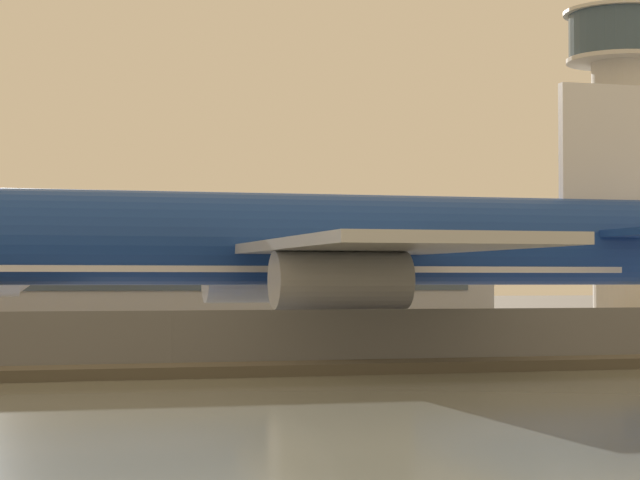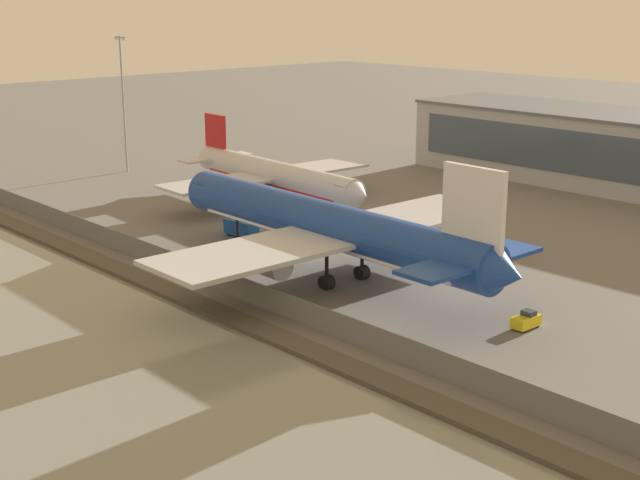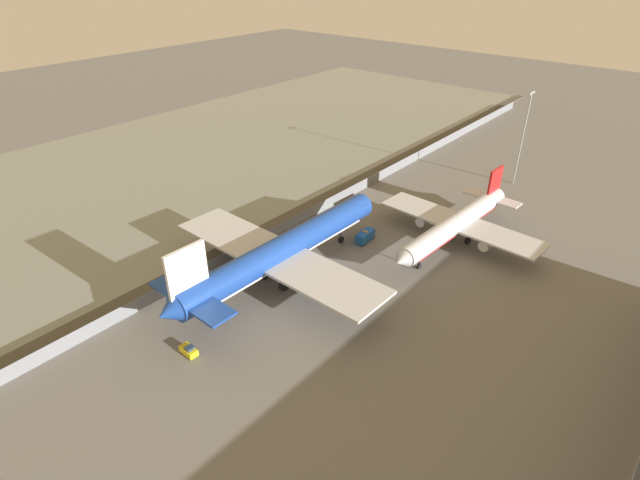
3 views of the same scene
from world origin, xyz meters
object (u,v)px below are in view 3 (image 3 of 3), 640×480
at_px(ops_van, 365,236).
at_px(apron_light_mast_apron_west, 523,135).
at_px(passenger_jet_silver, 457,223).
at_px(baggage_tug, 189,351).
at_px(cargo_jet_blue, 282,250).

relative_size(ops_van, apron_light_mast_apron_west, 0.21).
bearing_deg(ops_van, passenger_jet_silver, 127.97).
relative_size(passenger_jet_silver, baggage_tug, 13.38).
distance_m(cargo_jet_blue, apron_light_mast_apron_west, 77.17).
bearing_deg(apron_light_mast_apron_west, passenger_jet_silver, 3.77).
distance_m(ops_van, apron_light_mast_apron_west, 55.78).
bearing_deg(ops_van, cargo_jet_blue, -10.27).
bearing_deg(baggage_tug, cargo_jet_blue, -172.22).
relative_size(passenger_jet_silver, apron_light_mast_apron_west, 1.72).
xyz_separation_m(cargo_jet_blue, baggage_tug, (25.52, 3.49, -5.55)).
xyz_separation_m(ops_van, apron_light_mast_apron_west, (-52.73, 13.00, 12.73)).
height_order(baggage_tug, apron_light_mast_apron_west, apron_light_mast_apron_west).
distance_m(passenger_jet_silver, baggage_tug, 62.20).
bearing_deg(ops_van, baggage_tug, -0.63).
distance_m(cargo_jet_blue, ops_van, 23.08).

